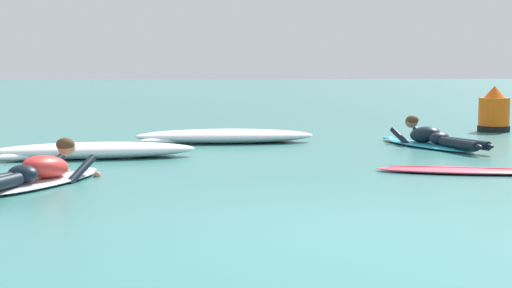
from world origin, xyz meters
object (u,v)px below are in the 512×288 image
object	(u,v)px
surfer_far	(431,139)
drifting_surfboard	(460,170)
surfer_near	(36,174)
channel_marker_buoy	(494,114)

from	to	relation	value
surfer_far	drifting_surfboard	distance (m)	3.06
surfer_near	surfer_far	distance (m)	6.68
drifting_surfboard	surfer_far	bearing A→B (deg)	78.15
surfer_near	surfer_far	size ratio (longest dim) A/B	0.90
surfer_near	channel_marker_buoy	bearing A→B (deg)	38.92
drifting_surfboard	channel_marker_buoy	xyz separation A→B (m)	(2.90, 5.86, 0.32)
surfer_far	surfer_near	bearing A→B (deg)	-147.91
surfer_far	channel_marker_buoy	distance (m)	3.66
surfer_near	channel_marker_buoy	world-z (taller)	channel_marker_buoy
surfer_far	drifting_surfboard	size ratio (longest dim) A/B	1.31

